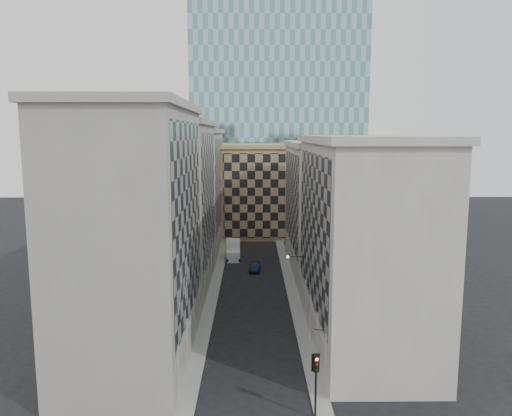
{
  "coord_description": "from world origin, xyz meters",
  "views": [
    {
      "loc": [
        -0.14,
        -34.5,
        20.92
      ],
      "look_at": [
        0.3,
        15.98,
        13.36
      ],
      "focal_mm": 35.0,
      "sensor_mm": 36.0,
      "label": 1
    }
  ],
  "objects": [
    {
      "name": "box_truck",
      "position": [
        -3.27,
        47.5,
        1.32
      ],
      "size": [
        2.52,
        5.64,
        3.04
      ],
      "rotation": [
        0.0,
        0.0,
        0.05
      ],
      "color": "white",
      "rests_on": "ground"
    },
    {
      "name": "traffic_light",
      "position": [
        4.55,
        -0.24,
        3.6
      ],
      "size": [
        0.61,
        0.54,
        4.82
      ],
      "rotation": [
        0.0,
        0.0,
        0.13
      ],
      "color": "black",
      "rests_on": "sidewalk_east"
    },
    {
      "name": "sidewalk_west",
      "position": [
        -5.25,
        30.0,
        0.07
      ],
      "size": [
        1.5,
        100.0,
        0.15
      ],
      "primitive_type": "cube",
      "color": "#969791",
      "rests_on": "ground"
    },
    {
      "name": "bldg_right_b",
      "position": [
        10.89,
        42.0,
        9.85
      ],
      "size": [
        10.8,
        28.8,
        19.7
      ],
      "color": "#AAA59C",
      "rests_on": "ground"
    },
    {
      "name": "sidewalk_east",
      "position": [
        5.25,
        30.0,
        0.07
      ],
      "size": [
        1.5,
        100.0,
        0.15
      ],
      "primitive_type": "cube",
      "color": "#969791",
      "rests_on": "ground"
    },
    {
      "name": "bldg_left_c",
      "position": [
        -10.88,
        55.0,
        10.83
      ],
      "size": [
        10.8,
        22.8,
        21.7
      ],
      "color": "gray",
      "rests_on": "ground"
    },
    {
      "name": "church_tower",
      "position": [
        0.0,
        82.0,
        26.95
      ],
      "size": [
        7.2,
        7.2,
        51.5
      ],
      "color": "#292520",
      "rests_on": "ground"
    },
    {
      "name": "bracket_lamp",
      "position": [
        4.38,
        24.0,
        6.2
      ],
      "size": [
        1.98,
        0.36,
        0.36
      ],
      "color": "black",
      "rests_on": "ground"
    },
    {
      "name": "dark_car",
      "position": [
        0.3,
        39.9,
        0.7
      ],
      "size": [
        1.75,
        4.34,
        1.4
      ],
      "primitive_type": "imported",
      "rotation": [
        0.0,
        0.0,
        -0.06
      ],
      "color": "#0E1333",
      "rests_on": "ground"
    },
    {
      "name": "bldg_left_b",
      "position": [
        -10.88,
        33.0,
        11.32
      ],
      "size": [
        10.8,
        22.8,
        22.7
      ],
      "color": "gray",
      "rests_on": "ground"
    },
    {
      "name": "tan_block",
      "position": [
        2.0,
        67.9,
        9.44
      ],
      "size": [
        16.8,
        14.8,
        18.8
      ],
      "color": "tan",
      "rests_on": "ground"
    },
    {
      "name": "ground",
      "position": [
        0.0,
        0.0,
        0.0
      ],
      "size": [
        260.0,
        260.0,
        0.0
      ],
      "primitive_type": "plane",
      "color": "black",
      "rests_on": "ground"
    },
    {
      "name": "shop_sign",
      "position": [
        4.97,
        6.35,
        3.84
      ],
      "size": [
        1.17,
        0.64,
        0.72
      ],
      "rotation": [
        0.0,
        0.0,
        -0.23
      ],
      "color": "black",
      "rests_on": "ground"
    },
    {
      "name": "bldg_left_a",
      "position": [
        -10.88,
        11.0,
        11.82
      ],
      "size": [
        10.8,
        22.8,
        23.7
      ],
      "color": "gray",
      "rests_on": "ground"
    },
    {
      "name": "flagpoles_left",
      "position": [
        -5.9,
        6.0,
        8.0
      ],
      "size": [
        0.1,
        6.33,
        2.33
      ],
      "color": "gray",
      "rests_on": "ground"
    },
    {
      "name": "bldg_right_a",
      "position": [
        10.88,
        15.0,
        10.32
      ],
      "size": [
        10.8,
        26.8,
        20.7
      ],
      "color": "#AAA59C",
      "rests_on": "ground"
    }
  ]
}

